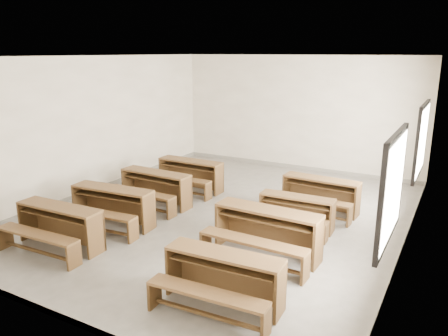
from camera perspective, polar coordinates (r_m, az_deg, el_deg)
The scene contains 9 objects.
room at distance 8.58m, azimuth 0.53°, elevation 7.32°, with size 8.50×8.50×3.20m.
desk_set_0 at distance 8.06m, azimuth -20.87°, elevation -6.82°, with size 1.67×0.91×0.74m.
desk_set_1 at distance 8.72m, azimuth -14.51°, elevation -4.57°, with size 1.75×1.01×0.76m.
desk_set_2 at distance 9.69m, azimuth -9.06°, elevation -2.32°, with size 1.69×0.91×0.75m.
desk_set_3 at distance 10.65m, azimuth -4.53°, elevation -0.63°, with size 1.64×0.86×0.74m.
desk_set_4 at distance 5.94m, azimuth -0.20°, elevation -13.87°, with size 1.66×0.92×0.73m.
desk_set_5 at distance 7.25m, azimuth 5.52°, elevation -7.99°, with size 1.80×0.97×0.80m.
desk_set_6 at distance 8.44m, azimuth 9.37°, elevation -5.43°, with size 1.44×0.79×0.64m.
desk_set_7 at distance 9.40m, azimuth 12.40°, elevation -3.16°, with size 1.64×0.92×0.72m.
Camera 1 is at (4.15, -7.47, 3.29)m, focal length 35.00 mm.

